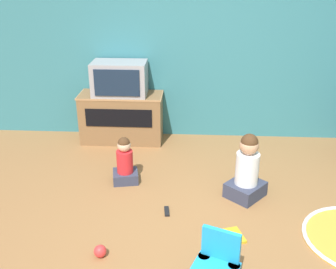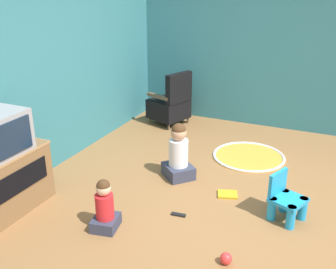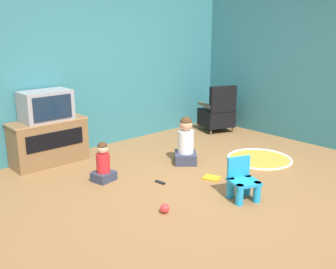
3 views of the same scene
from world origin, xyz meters
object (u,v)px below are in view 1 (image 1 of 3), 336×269
at_px(child_watching_left, 247,170).
at_px(child_watching_center, 125,163).
at_px(tv_cabinet, 122,117).
at_px(television, 120,78).
at_px(book, 233,236).
at_px(remote_control, 167,211).
at_px(toy_ball, 100,251).

height_order(child_watching_left, child_watching_center, child_watching_left).
bearing_deg(tv_cabinet, television, -90.00).
xyz_separation_m(child_watching_left, book, (-0.18, -0.68, -0.29)).
bearing_deg(child_watching_center, television, 90.05).
distance_m(tv_cabinet, child_watching_center, 1.11).
bearing_deg(tv_cabinet, child_watching_left, -41.52).
relative_size(child_watching_center, remote_control, 3.41).
bearing_deg(child_watching_left, television, 90.11).
bearing_deg(book, toy_ball, 87.32).
distance_m(toy_ball, book, 1.15).
distance_m(child_watching_center, remote_control, 0.77).
bearing_deg(remote_control, tv_cabinet, 16.33).
distance_m(television, child_watching_center, 1.27).
xyz_separation_m(tv_cabinet, remote_control, (0.70, -1.65, -0.33)).
height_order(tv_cabinet, child_watching_center, tv_cabinet).
relative_size(toy_ball, remote_control, 0.67).
height_order(toy_ball, book, toy_ball).
relative_size(child_watching_left, book, 2.68).
distance_m(book, remote_control, 0.69).
bearing_deg(remote_control, television, 16.44).
relative_size(child_watching_center, book, 2.03).
height_order(television, book, television).
relative_size(tv_cabinet, toy_ball, 10.43).
bearing_deg(child_watching_left, child_watching_center, 121.41).
bearing_deg(book, television, 14.92).
distance_m(television, child_watching_left, 2.05).
height_order(tv_cabinet, child_watching_left, child_watching_left).
xyz_separation_m(television, child_watching_center, (0.21, -1.08, -0.63)).
relative_size(television, toy_ball, 6.59).
relative_size(tv_cabinet, child_watching_left, 1.56).
bearing_deg(child_watching_center, tv_cabinet, 89.96).
height_order(television, toy_ball, television).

